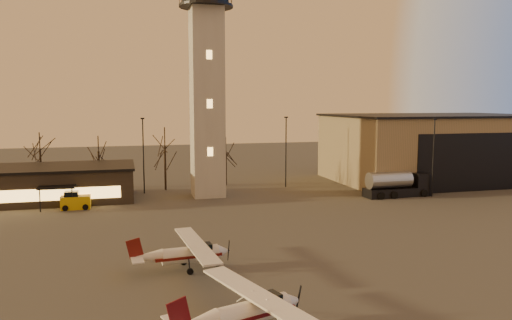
# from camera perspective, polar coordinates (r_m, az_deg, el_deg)

# --- Properties ---
(ground) EXTENTS (220.00, 220.00, 0.00)m
(ground) POSITION_cam_1_polar(r_m,az_deg,el_deg) (37.36, 2.24, -12.43)
(ground) COLOR #3D3B38
(ground) RESTS_ON ground
(control_tower) EXTENTS (6.80, 6.80, 32.60)m
(control_tower) POSITION_cam_1_polar(r_m,az_deg,el_deg) (64.72, -5.65, 10.26)
(control_tower) COLOR #A5A19C
(control_tower) RESTS_ON ground
(hangar) EXTENTS (30.60, 20.60, 10.30)m
(hangar) POSITION_cam_1_polar(r_m,az_deg,el_deg) (82.41, 19.50, 1.35)
(hangar) COLOR #8A765A
(hangar) RESTS_ON ground
(terminal) EXTENTS (25.40, 12.20, 4.30)m
(terminal) POSITION_cam_1_polar(r_m,az_deg,el_deg) (67.48, -24.58, -2.53)
(terminal) COLOR black
(terminal) RESTS_ON ground
(light_poles) EXTENTS (58.50, 12.25, 10.14)m
(light_poles) POSITION_cam_1_polar(r_m,az_deg,el_deg) (66.01, -5.26, 0.70)
(light_poles) COLOR black
(light_poles) RESTS_ON ground
(tree_row) EXTENTS (37.20, 9.20, 8.80)m
(tree_row) POSITION_cam_1_polar(r_m,az_deg,el_deg) (73.24, -17.38, 1.43)
(tree_row) COLOR black
(tree_row) RESTS_ON ground
(cessna_front) EXTENTS (8.42, 10.36, 2.89)m
(cessna_front) POSITION_cam_1_polar(r_m,az_deg,el_deg) (27.66, -0.23, -17.27)
(cessna_front) COLOR white
(cessna_front) RESTS_ON ground
(cessna_rear) EXTENTS (7.89, 9.96, 2.74)m
(cessna_rear) POSITION_cam_1_polar(r_m,az_deg,el_deg) (37.48, -7.35, -10.91)
(cessna_rear) COLOR silver
(cessna_rear) RESTS_ON ground
(fuel_truck) EXTENTS (8.97, 3.18, 3.29)m
(fuel_truck) POSITION_cam_1_polar(r_m,az_deg,el_deg) (67.41, 15.83, -2.92)
(fuel_truck) COLOR black
(fuel_truck) RESTS_ON ground
(service_cart) EXTENTS (3.25, 2.09, 2.05)m
(service_cart) POSITION_cam_1_polar(r_m,az_deg,el_deg) (61.05, -19.96, -4.55)
(service_cart) COLOR #C59D0B
(service_cart) RESTS_ON ground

